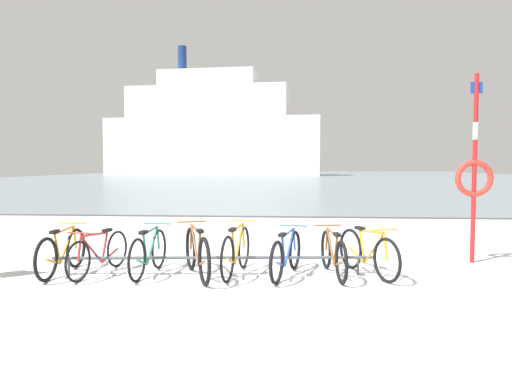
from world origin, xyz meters
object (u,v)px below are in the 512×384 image
at_px(bicycle_0, 62,252).
at_px(ferry_ship, 212,132).
at_px(bicycle_7, 368,253).
at_px(bicycle_2, 149,253).
at_px(bicycle_5, 286,255).
at_px(rescue_post, 474,172).
at_px(bicycle_1, 99,253).
at_px(bicycle_6, 333,254).
at_px(bicycle_3, 197,253).
at_px(bicycle_4, 236,251).

height_order(bicycle_0, ferry_ship, ferry_ship).
relative_size(bicycle_0, bicycle_7, 1.05).
height_order(bicycle_2, bicycle_5, bicycle_2).
relative_size(bicycle_2, rescue_post, 0.48).
bearing_deg(ferry_ship, bicycle_0, -82.38).
relative_size(bicycle_1, bicycle_6, 1.01).
xyz_separation_m(bicycle_5, bicycle_6, (0.74, 0.09, -0.00)).
relative_size(bicycle_0, bicycle_1, 0.97).
distance_m(bicycle_1, bicycle_2, 0.81).
height_order(bicycle_6, ferry_ship, ferry_ship).
height_order(bicycle_3, bicycle_7, bicycle_3).
relative_size(bicycle_1, rescue_post, 0.51).
xyz_separation_m(bicycle_3, rescue_post, (4.71, 1.46, 1.24)).
height_order(bicycle_2, bicycle_4, bicycle_4).
height_order(bicycle_0, bicycle_1, bicycle_0).
distance_m(bicycle_5, bicycle_7, 1.30).
bearing_deg(rescue_post, bicycle_3, -162.78).
distance_m(bicycle_0, bicycle_1, 0.59).
relative_size(bicycle_1, ferry_ship, 0.05).
bearing_deg(bicycle_3, bicycle_0, 178.77).
distance_m(bicycle_2, rescue_post, 5.82).
relative_size(bicycle_6, rescue_post, 0.50).
xyz_separation_m(bicycle_7, rescue_post, (2.04, 1.14, 1.26)).
distance_m(bicycle_1, bicycle_4, 2.21).
height_order(bicycle_0, bicycle_4, bicycle_4).
xyz_separation_m(bicycle_1, ferry_ship, (-10.09, 71.04, 6.89)).
xyz_separation_m(bicycle_3, ferry_ship, (-11.71, 71.14, 6.86)).
bearing_deg(bicycle_0, bicycle_3, -1.23).
bearing_deg(bicycle_4, bicycle_3, -160.62).
distance_m(bicycle_2, bicycle_7, 3.48).
xyz_separation_m(bicycle_7, ferry_ship, (-14.38, 70.81, 6.87)).
relative_size(bicycle_4, bicycle_5, 1.03).
bearing_deg(bicycle_5, bicycle_2, -178.70).
relative_size(bicycle_1, bicycle_3, 1.02).
bearing_deg(bicycle_5, bicycle_0, -178.20).
bearing_deg(bicycle_7, bicycle_1, -176.97).
xyz_separation_m(bicycle_0, bicycle_4, (2.79, 0.16, 0.02)).
distance_m(bicycle_1, bicycle_3, 1.62).
bearing_deg(bicycle_2, bicycle_0, -177.42).
height_order(bicycle_4, bicycle_7, bicycle_4).
xyz_separation_m(bicycle_1, bicycle_7, (4.29, 0.23, 0.02)).
xyz_separation_m(bicycle_2, rescue_post, (5.52, 1.35, 1.26)).
relative_size(bicycle_7, rescue_post, 0.47).
distance_m(bicycle_3, bicycle_7, 2.69).
height_order(rescue_post, ferry_ship, ferry_ship).
bearing_deg(bicycle_5, ferry_ship, 100.46).
relative_size(bicycle_2, bicycle_5, 0.97).
bearing_deg(bicycle_6, bicycle_5, -172.80).
relative_size(bicycle_5, bicycle_7, 1.06).
height_order(bicycle_5, bicycle_6, same).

